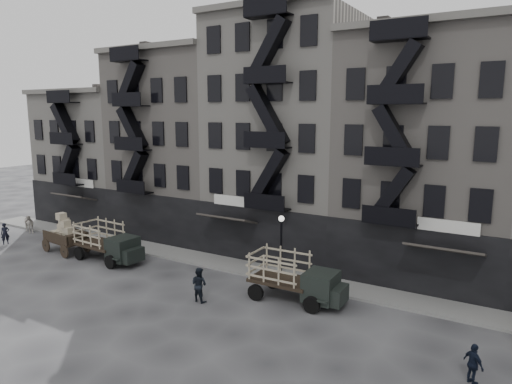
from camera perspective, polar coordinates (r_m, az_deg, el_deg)
The scene contains 14 objects.
ground at distance 28.10m, azimuth -4.97°, elevation -11.83°, with size 140.00×140.00×0.00m, color #38383A.
sidewalk at distance 30.98m, azimuth -0.86°, elevation -9.53°, with size 55.00×2.50×0.15m, color slate.
building_west at distance 47.18m, azimuth -17.97°, elevation 4.13°, with size 10.00×11.35×13.20m.
building_midwest at distance 40.09m, azimuth -8.56°, elevation 5.70°, with size 10.00×11.35×16.20m.
building_center at distance 34.57m, azimuth 4.43°, elevation 6.77°, with size 10.00×11.35×18.20m.
building_mideast at distance 31.51m, azimuth 20.95°, elevation 4.01°, with size 10.00×11.35×16.20m.
lamp_post at distance 27.79m, azimuth 3.17°, elevation -5.99°, with size 0.36×0.36×4.28m.
horse at distance 44.60m, azimuth -26.71°, elevation -3.50°, with size 0.91×1.99×1.68m, color beige.
wagon at distance 37.15m, azimuth -22.85°, elevation -4.37°, with size 3.74×2.30×3.00m.
stake_truck_west at distance 33.94m, azimuth -18.08°, elevation -5.66°, with size 5.56×2.53×2.73m.
stake_truck_east at distance 25.75m, azimuth 4.80°, elevation -10.22°, with size 5.45×2.34×2.71m.
pedestrian_west at distance 41.54m, azimuth -28.86°, elevation -4.58°, with size 0.63×0.41×1.73m, color black.
pedestrian_mid at distance 26.00m, azimuth -7.13°, elevation -11.40°, with size 0.95×0.74×1.95m, color black.
policeman at distance 20.60m, azimuth 25.53°, elevation -18.85°, with size 0.97×0.40×1.65m, color black.
Camera 1 is at (15.36, -21.08, 10.43)m, focal length 32.00 mm.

